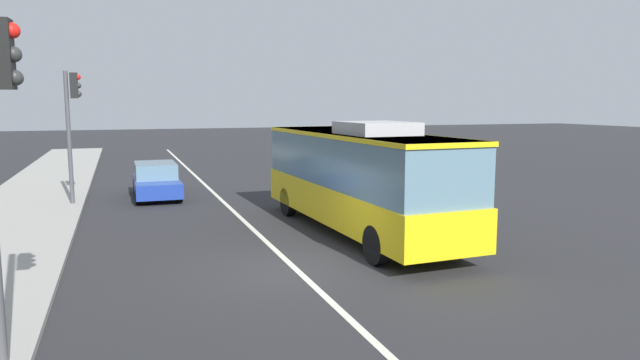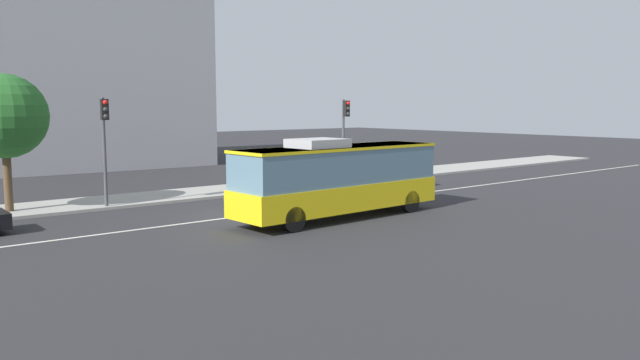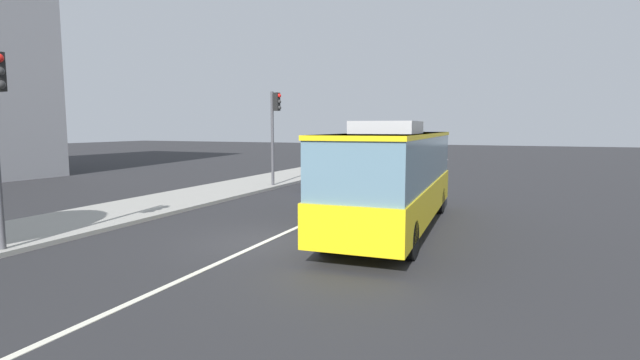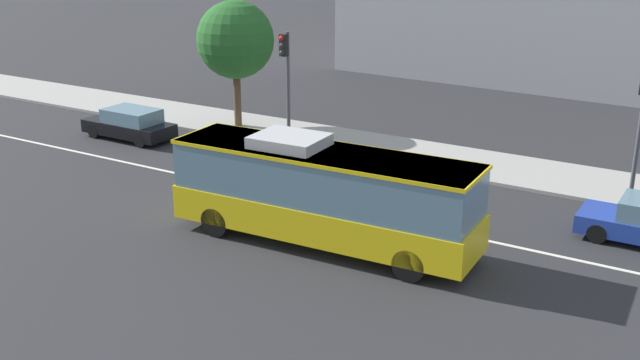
# 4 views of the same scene
# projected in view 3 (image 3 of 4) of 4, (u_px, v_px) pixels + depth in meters

# --- Properties ---
(ground_plane) EXTENTS (160.00, 160.00, 0.00)m
(ground_plane) POSITION_uv_depth(u_px,v_px,m) (267.00, 241.00, 13.54)
(ground_plane) COLOR #28282B
(sidewalk_kerb) EXTENTS (80.00, 3.98, 0.14)m
(sidewalk_kerb) POSITION_uv_depth(u_px,v_px,m) (83.00, 220.00, 16.34)
(sidewalk_kerb) COLOR #9E9B93
(sidewalk_kerb) RESTS_ON ground_plane
(lane_centre_line) EXTENTS (76.00, 0.16, 0.01)m
(lane_centre_line) POSITION_uv_depth(u_px,v_px,m) (267.00, 241.00, 13.54)
(lane_centre_line) COLOR silver
(lane_centre_line) RESTS_ON ground_plane
(transit_bus) EXTENTS (10.10, 2.93, 3.46)m
(transit_bus) POSITION_uv_depth(u_px,v_px,m) (394.00, 173.00, 15.03)
(transit_bus) COLOR yellow
(transit_bus) RESTS_ON ground_plane
(sedan_blue) EXTENTS (4.51, 1.83, 1.46)m
(sedan_blue) POSITION_uv_depth(u_px,v_px,m) (336.00, 174.00, 25.56)
(sedan_blue) COLOR #1E3899
(sedan_blue) RESTS_ON ground_plane
(traffic_light_mid_block) EXTENTS (0.32, 0.62, 5.20)m
(traffic_light_mid_block) POSITION_uv_depth(u_px,v_px,m) (275.00, 122.00, 25.25)
(traffic_light_mid_block) COLOR #47474C
(traffic_light_mid_block) RESTS_ON ground_plane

